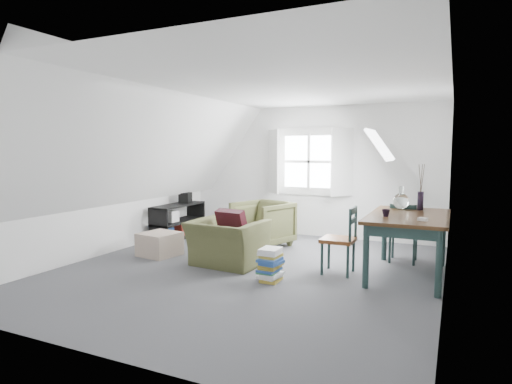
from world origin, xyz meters
The scene contains 24 objects.
floor centered at (0.00, 0.00, 0.00)m, with size 5.50×5.50×0.00m, color #494A4E.
ceiling centered at (0.00, 0.00, 2.50)m, with size 5.50×5.50×0.00m, color white.
wall_back centered at (0.00, 2.75, 1.25)m, with size 5.00×5.00×0.00m, color white.
wall_front centered at (0.00, -2.75, 1.25)m, with size 5.00×5.00×0.00m, color white.
wall_left centered at (-2.50, 0.00, 1.25)m, with size 5.50×5.50×0.00m, color white.
wall_right centered at (2.50, 0.00, 1.25)m, with size 5.50×5.50×0.00m, color white.
slope_left centered at (-1.55, 0.00, 1.78)m, with size 5.50×5.50×0.00m, color white.
slope_right centered at (1.55, 0.00, 1.78)m, with size 5.50×5.50×0.00m, color white.
dormer_window centered at (0.00, 2.68, 1.45)m, with size 1.71×0.35×1.30m.
skylight centered at (1.55, 1.30, 1.75)m, with size 0.55×0.75×0.04m, color white.
armchair_near centered at (-0.39, 0.14, 0.00)m, with size 1.01×0.88×0.66m, color #474926.
armchair_far centered at (-0.43, 1.48, 0.00)m, with size 0.85×0.87×0.79m, color #474926.
throw_pillow centered at (-0.39, 0.29, 0.57)m, with size 0.46×0.13×0.46m, color #380F18.
ottoman centered at (-1.65, 0.19, 0.18)m, with size 0.55×0.55×0.36m, color tan.
dining_table centered at (2.04, 0.66, 0.72)m, with size 0.99×1.65×0.82m.
demijohn centered at (1.89, 1.11, 0.96)m, with size 0.23×0.23×0.32m.
vase_twigs centered at (2.14, 1.21, 0.97)m, with size 0.08×0.09×0.65m.
cup centered at (1.79, 0.36, 0.82)m, with size 0.10×0.10×0.09m, color black.
paper_box centered at (2.24, 0.21, 0.84)m, with size 0.11×0.07×0.04m, color white.
dining_chair_far centered at (1.91, 1.38, 0.46)m, with size 0.42×0.42×0.89m.
dining_chair_near centered at (1.21, 0.40, 0.48)m, with size 0.43×0.43×0.91m.
media_shelf centered at (-2.20, 1.44, 0.29)m, with size 0.42×1.26×0.64m.
electronics_box centered at (-2.20, 1.73, 0.74)m, with size 0.19×0.27×0.21m, color black.
magazine_stack centered at (0.48, -0.30, 0.21)m, with size 0.31×0.37×0.42m.
Camera 1 is at (2.57, -5.22, 1.66)m, focal length 30.00 mm.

